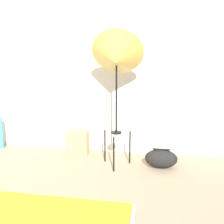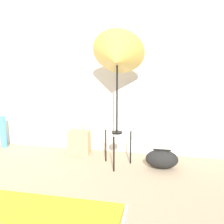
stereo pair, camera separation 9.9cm
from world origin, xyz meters
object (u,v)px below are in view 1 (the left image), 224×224
Objects in this scene: photo_umbrella at (117,58)px; duffel_bag at (161,158)px; paper_roll at (0,133)px; tote_bag at (78,142)px.

photo_umbrella is 4.17× the size of duffel_bag.
paper_roll reaches higher than duffel_bag.
tote_bag is (-0.64, 0.33, -1.24)m from photo_umbrella.
duffel_bag is at bearing -7.24° from paper_roll.
photo_umbrella is 3.48× the size of paper_roll.
tote_bag reaches higher than paper_roll.
paper_roll is at bearing 172.76° from duffel_bag.
duffel_bag is (0.60, 0.03, -1.30)m from photo_umbrella.
paper_roll is (-1.28, 0.02, 0.07)m from tote_bag.
photo_umbrella is 1.43m from duffel_bag.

